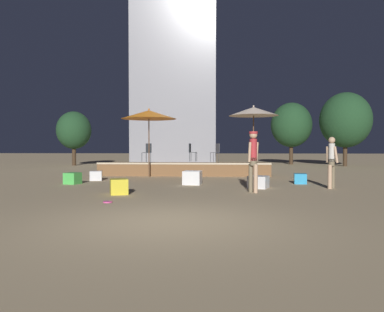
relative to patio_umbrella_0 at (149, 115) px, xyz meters
name	(u,v)px	position (x,y,z in m)	size (l,w,h in m)	color
ground_plane	(168,222)	(2.08, -9.93, -2.83)	(120.00, 120.00, 0.00)	tan
wooden_deck	(185,169)	(1.52, 1.56, -2.55)	(8.11, 2.43, 0.63)	brown
patio_umbrella_0	(149,115)	(0.00, 0.00, 0.00)	(2.50, 2.50, 3.11)	brown
patio_umbrella_1	(254,112)	(4.73, 0.18, 0.13)	(2.24, 2.24, 3.25)	brown
cube_seat_0	(96,176)	(-1.88, -1.82, -2.64)	(0.57, 0.57, 0.39)	white
cube_seat_1	(258,182)	(4.44, -4.22, -2.63)	(0.80, 0.80, 0.41)	white
cube_seat_2	(73,178)	(-2.31, -3.26, -2.62)	(0.60, 0.60, 0.42)	#4CC651
cube_seat_3	(192,178)	(2.16, -3.20, -2.58)	(0.71, 0.71, 0.50)	white
cube_seat_4	(119,187)	(0.16, -6.06, -2.61)	(0.63, 0.63, 0.45)	yellow
cube_seat_5	(300,179)	(6.17, -2.70, -2.64)	(0.50, 0.50, 0.38)	#2D9EDB
person_0	(332,161)	(6.84, -4.23, -1.90)	(0.35, 0.43, 1.72)	tan
person_1	(253,157)	(4.14, -5.43, -1.75)	(0.39, 0.42, 1.87)	tan
bistro_chair_0	(191,151)	(1.82, 1.95, -1.66)	(0.41, 0.41, 0.90)	#2D3338
bistro_chair_1	(148,151)	(-0.29, 1.23, -1.66)	(0.47, 0.47, 0.90)	#2D3338
bistro_chair_2	(216,151)	(3.07, 1.78, -1.66)	(0.47, 0.46, 0.90)	#47474C
frisbee_disc	(108,202)	(0.28, -7.65, -2.81)	(0.24, 0.24, 0.03)	#E54C99
background_tree_0	(291,125)	(8.79, 11.72, 0.14)	(3.04, 3.04, 4.65)	#3D2B1C
background_tree_1	(345,120)	(12.00, 9.46, 0.34)	(3.45, 3.45, 5.08)	#3D2B1C
background_tree_2	(74,130)	(-7.04, 9.36, -0.32)	(2.43, 2.43, 3.86)	#3D2B1C
distant_building	(174,72)	(-0.54, 15.94, 5.04)	(7.32, 3.08, 15.75)	gray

